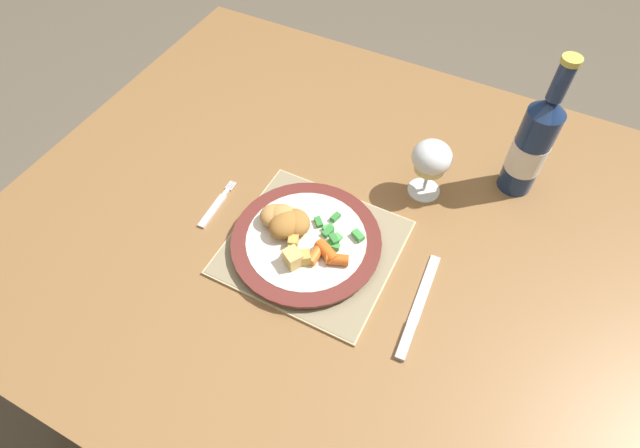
{
  "coord_description": "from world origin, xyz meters",
  "views": [
    {
      "loc": [
        0.21,
        -0.54,
        1.52
      ],
      "look_at": [
        -0.04,
        -0.05,
        0.78
      ],
      "focal_mm": 28.0,
      "sensor_mm": 36.0,
      "label": 1
    }
  ],
  "objects": [
    {
      "name": "placemat",
      "position": [
        -0.04,
        -0.08,
        0.74
      ],
      "size": [
        0.3,
        0.28,
        0.01
      ],
      "color": "#CCB789",
      "rests_on": "dining_table"
    },
    {
      "name": "table_knife",
      "position": [
        0.18,
        -0.12,
        0.74
      ],
      "size": [
        0.03,
        0.22,
        0.01
      ],
      "color": "silver",
      "rests_on": "dining_table"
    },
    {
      "name": "wine_glass",
      "position": [
        0.1,
        0.15,
        0.83
      ],
      "size": [
        0.08,
        0.08,
        0.13
      ],
      "color": "silver",
      "rests_on": "dining_table"
    },
    {
      "name": "roast_potatoes",
      "position": [
        -0.05,
        -0.13,
        0.78
      ],
      "size": [
        0.06,
        0.07,
        0.03
      ],
      "color": "gold",
      "rests_on": "dinner_plate"
    },
    {
      "name": "breaded_croquettes",
      "position": [
        -0.1,
        -0.07,
        0.78
      ],
      "size": [
        0.12,
        0.09,
        0.04
      ],
      "color": "#A87033",
      "rests_on": "dinner_plate"
    },
    {
      "name": "ground_plane",
      "position": [
        0.0,
        0.0,
        0.0
      ],
      "size": [
        6.0,
        6.0,
        0.0
      ],
      "primitive_type": "plane",
      "color": "brown"
    },
    {
      "name": "glazed_carrots",
      "position": [
        0.01,
        -0.1,
        0.78
      ],
      "size": [
        0.07,
        0.05,
        0.02
      ],
      "color": "orange",
      "rests_on": "dinner_plate"
    },
    {
      "name": "dining_table",
      "position": [
        0.0,
        0.0,
        0.66
      ],
      "size": [
        1.34,
        1.08,
        0.74
      ],
      "color": "olive",
      "rests_on": "ground"
    },
    {
      "name": "fork",
      "position": [
        -0.25,
        -0.08,
        0.74
      ],
      "size": [
        0.02,
        0.13,
        0.01
      ],
      "color": "silver",
      "rests_on": "dining_table"
    },
    {
      "name": "green_beans_pile",
      "position": [
        -0.01,
        -0.05,
        0.77
      ],
      "size": [
        0.1,
        0.09,
        0.02
      ],
      "color": "#4CA84C",
      "rests_on": "dinner_plate"
    },
    {
      "name": "bottle",
      "position": [
        0.26,
        0.25,
        0.85
      ],
      "size": [
        0.07,
        0.07,
        0.3
      ],
      "color": "navy",
      "rests_on": "dining_table"
    },
    {
      "name": "dinner_plate",
      "position": [
        -0.05,
        -0.08,
        0.76
      ],
      "size": [
        0.28,
        0.28,
        0.02
      ],
      "color": "silver",
      "rests_on": "placemat"
    }
  ]
}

